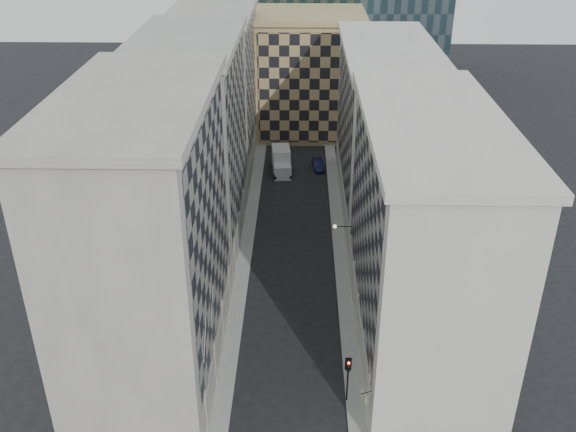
# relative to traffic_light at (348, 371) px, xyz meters

# --- Properties ---
(sidewalk_west) EXTENTS (1.50, 100.00, 0.15)m
(sidewalk_west) POSITION_rel_traffic_light_xyz_m (-9.80, 23.44, -3.01)
(sidewalk_west) COLOR gray
(sidewalk_west) RESTS_ON ground
(sidewalk_east) EXTENTS (1.50, 100.00, 0.15)m
(sidewalk_east) POSITION_rel_traffic_light_xyz_m (0.70, 23.44, -3.01)
(sidewalk_east) COLOR gray
(sidewalk_east) RESTS_ON ground
(bldg_left_a) EXTENTS (10.80, 22.80, 23.70)m
(bldg_left_a) POSITION_rel_traffic_light_xyz_m (-15.43, 4.44, 8.74)
(bldg_left_a) COLOR gray
(bldg_left_a) RESTS_ON ground
(bldg_left_b) EXTENTS (10.80, 22.80, 22.70)m
(bldg_left_b) POSITION_rel_traffic_light_xyz_m (-15.43, 26.44, 8.24)
(bldg_left_b) COLOR gray
(bldg_left_b) RESTS_ON ground
(bldg_left_c) EXTENTS (10.80, 22.80, 21.70)m
(bldg_left_c) POSITION_rel_traffic_light_xyz_m (-15.43, 48.44, 7.74)
(bldg_left_c) COLOR gray
(bldg_left_c) RESTS_ON ground
(bldg_right_a) EXTENTS (10.80, 26.80, 20.70)m
(bldg_right_a) POSITION_rel_traffic_light_xyz_m (6.33, 8.44, 7.24)
(bldg_right_a) COLOR #B7B2A8
(bldg_right_a) RESTS_ON ground
(bldg_right_b) EXTENTS (10.80, 28.80, 19.70)m
(bldg_right_b) POSITION_rel_traffic_light_xyz_m (6.34, 35.44, 6.77)
(bldg_right_b) COLOR #B7B2A8
(bldg_right_b) RESTS_ON ground
(tan_block) EXTENTS (16.80, 14.80, 18.80)m
(tan_block) POSITION_rel_traffic_light_xyz_m (-2.55, 61.34, 6.35)
(tan_block) COLOR #A38956
(tan_block) RESTS_ON ground
(flagpoles_left) EXTENTS (0.10, 6.33, 2.33)m
(flagpoles_left) POSITION_rel_traffic_light_xyz_m (-10.45, -0.56, 4.92)
(flagpoles_left) COLOR gray
(flagpoles_left) RESTS_ON ground
(bracket_lamp) EXTENTS (1.98, 0.36, 0.36)m
(bracket_lamp) POSITION_rel_traffic_light_xyz_m (-0.17, 17.44, 3.12)
(bracket_lamp) COLOR black
(bracket_lamp) RESTS_ON ground
(traffic_light) EXTENTS (0.51, 0.43, 4.09)m
(traffic_light) POSITION_rel_traffic_light_xyz_m (0.00, 0.00, 0.00)
(traffic_light) COLOR black
(traffic_light) RESTS_ON sidewalk_east
(box_truck) EXTENTS (3.00, 6.18, 3.28)m
(box_truck) POSITION_rel_traffic_light_xyz_m (-6.45, 44.69, -1.66)
(box_truck) COLOR silver
(box_truck) RESTS_ON ground
(dark_car) EXTENTS (1.88, 4.11, 1.31)m
(dark_car) POSITION_rel_traffic_light_xyz_m (-1.28, 45.72, -2.43)
(dark_car) COLOR #10143C
(dark_car) RESTS_ON ground
(shop_sign) EXTENTS (0.85, 0.75, 0.88)m
(shop_sign) POSITION_rel_traffic_light_xyz_m (0.86, -3.56, 0.75)
(shop_sign) COLOR black
(shop_sign) RESTS_ON ground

